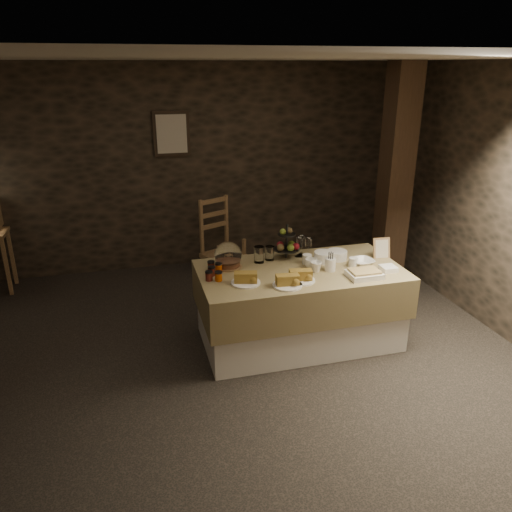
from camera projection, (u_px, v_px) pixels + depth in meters
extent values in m
cube|color=black|center=(227.00, 359.00, 4.62)|extent=(5.50, 5.00, 0.01)
cube|color=black|center=(185.00, 169.00, 6.41)|extent=(5.50, 0.02, 2.60)
cube|color=black|center=(354.00, 415.00, 1.90)|extent=(5.50, 0.02, 2.60)
cube|color=black|center=(503.00, 203.00, 4.82)|extent=(0.02, 5.00, 2.60)
cube|color=beige|center=(220.00, 58.00, 3.69)|extent=(5.50, 5.00, 0.01)
cube|color=white|center=(299.00, 307.00, 4.82)|extent=(1.84, 0.95, 0.72)
cube|color=olive|center=(300.00, 288.00, 4.75)|extent=(1.91, 1.02, 0.39)
cube|color=brown|center=(7.00, 267.00, 5.80)|extent=(0.04, 0.04, 0.70)
cube|color=brown|center=(12.00, 257.00, 6.10)|extent=(0.04, 0.04, 0.70)
cube|color=brown|center=(223.00, 256.00, 6.44)|extent=(0.60, 0.59, 0.05)
cube|color=brown|center=(219.00, 213.00, 6.42)|extent=(0.41, 0.21, 0.44)
cube|color=black|center=(395.00, 182.00, 5.70)|extent=(0.30, 0.30, 2.60)
cube|color=black|center=(171.00, 134.00, 6.19)|extent=(0.45, 0.03, 0.55)
cube|color=beige|center=(172.00, 134.00, 6.16)|extent=(0.37, 0.01, 0.47)
cylinder|color=white|center=(324.00, 257.00, 4.84)|extent=(0.19, 0.19, 0.10)
cylinder|color=white|center=(337.00, 255.00, 4.91)|extent=(0.20, 0.20, 0.08)
cylinder|color=white|center=(330.00, 264.00, 4.63)|extent=(0.10, 0.10, 0.12)
imported|color=white|center=(311.00, 264.00, 4.68)|extent=(0.16, 0.16, 0.09)
imported|color=white|center=(316.00, 267.00, 4.61)|extent=(0.11, 0.11, 0.10)
cylinder|color=white|center=(307.00, 259.00, 4.79)|extent=(0.09, 0.09, 0.09)
cylinder|color=white|center=(353.00, 262.00, 4.72)|extent=(0.08, 0.08, 0.09)
imported|color=white|center=(362.00, 262.00, 4.78)|extent=(0.25, 0.25, 0.05)
cylinder|color=brown|center=(228.00, 266.00, 4.73)|extent=(0.26, 0.26, 0.01)
cylinder|color=brown|center=(228.00, 262.00, 4.71)|extent=(0.22, 0.22, 0.07)
sphere|color=white|center=(228.00, 255.00, 4.69)|extent=(0.26, 0.26, 0.26)
cylinder|color=black|center=(287.00, 241.00, 4.89)|extent=(0.02, 0.02, 0.35)
cylinder|color=black|center=(286.00, 249.00, 4.92)|extent=(0.25, 0.25, 0.01)
cylinder|color=black|center=(287.00, 234.00, 4.86)|extent=(0.17, 0.17, 0.01)
sphere|color=olive|center=(291.00, 244.00, 4.95)|extent=(0.07, 0.07, 0.07)
sphere|color=maroon|center=(280.00, 245.00, 4.93)|extent=(0.07, 0.07, 0.07)
sphere|color=olive|center=(291.00, 248.00, 4.86)|extent=(0.07, 0.07, 0.07)
sphere|color=brown|center=(281.00, 247.00, 4.86)|extent=(0.07, 0.07, 0.07)
sphere|color=maroon|center=(296.00, 246.00, 4.89)|extent=(0.07, 0.07, 0.07)
cylinder|color=white|center=(246.00, 283.00, 4.37)|extent=(0.26, 0.26, 0.01)
cube|color=olive|center=(246.00, 277.00, 4.35)|extent=(0.22, 0.14, 0.09)
cylinder|color=white|center=(287.00, 285.00, 4.32)|extent=(0.26, 0.26, 0.01)
cube|color=olive|center=(288.00, 280.00, 4.30)|extent=(0.21, 0.11, 0.09)
cylinder|color=white|center=(300.00, 280.00, 4.42)|extent=(0.26, 0.26, 0.01)
cube|color=olive|center=(301.00, 275.00, 4.40)|extent=(0.21, 0.12, 0.09)
cylinder|color=maroon|center=(211.00, 272.00, 4.52)|extent=(0.06, 0.06, 0.07)
cylinder|color=#C24B08|center=(219.00, 277.00, 4.41)|extent=(0.06, 0.06, 0.07)
cylinder|color=maroon|center=(209.00, 277.00, 4.42)|extent=(0.06, 0.06, 0.07)
cylinder|color=#C24B08|center=(219.00, 268.00, 4.60)|extent=(0.06, 0.06, 0.07)
cylinder|color=maroon|center=(211.00, 266.00, 4.64)|extent=(0.06, 0.06, 0.07)
cube|color=white|center=(364.00, 275.00, 4.49)|extent=(0.30, 0.22, 0.05)
cube|color=tan|center=(365.00, 271.00, 4.48)|extent=(0.26, 0.18, 0.02)
cube|color=white|center=(388.00, 268.00, 4.64)|extent=(0.14, 0.14, 0.04)
cube|color=brown|center=(382.00, 249.00, 4.94)|extent=(0.18, 0.08, 0.22)
cylinder|color=white|center=(259.00, 254.00, 4.82)|extent=(0.10, 0.10, 0.16)
cylinder|color=white|center=(270.00, 253.00, 4.88)|extent=(0.09, 0.09, 0.14)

